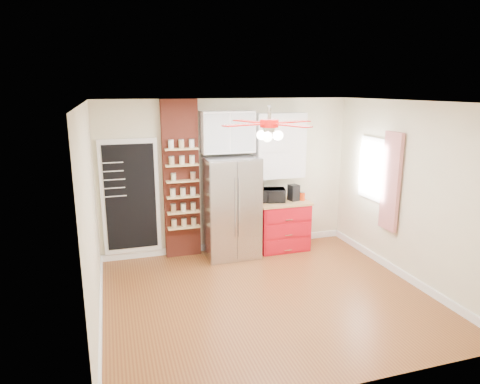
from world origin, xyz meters
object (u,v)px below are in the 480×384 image
object	(u,v)px
toaster_oven	(273,195)
red_cabinet	(282,225)
fridge	(231,207)
canister_left	(302,196)
ceiling_fan	(269,124)
pantry_jar_oats	(173,177)
coffee_maker	(294,193)

from	to	relation	value
toaster_oven	red_cabinet	bearing A→B (deg)	10.66
fridge	canister_left	distance (m)	1.33
canister_left	red_cabinet	bearing A→B (deg)	169.10
ceiling_fan	pantry_jar_oats	xyz separation A→B (m)	(-1.00, 1.79, -0.99)
ceiling_fan	coffee_maker	distance (m)	2.44
toaster_oven	canister_left	distance (m)	0.55
red_cabinet	pantry_jar_oats	distance (m)	2.16
toaster_oven	pantry_jar_oats	bearing A→B (deg)	-168.67
red_cabinet	toaster_oven	size ratio (longest dim) A/B	2.18
fridge	pantry_jar_oats	size ratio (longest dim) A/B	15.20
red_cabinet	toaster_oven	world-z (taller)	toaster_oven
ceiling_fan	canister_left	size ratio (longest dim) A/B	9.35
toaster_oven	canister_left	xyz separation A→B (m)	(0.54, -0.08, -0.04)
toaster_oven	pantry_jar_oats	world-z (taller)	pantry_jar_oats
coffee_maker	pantry_jar_oats	bearing A→B (deg)	165.38
fridge	pantry_jar_oats	world-z (taller)	fridge
fridge	canister_left	world-z (taller)	fridge
fridge	toaster_oven	distance (m)	0.80
fridge	canister_left	xyz separation A→B (m)	(1.33, -0.02, 0.10)
toaster_oven	pantry_jar_oats	distance (m)	1.79
pantry_jar_oats	red_cabinet	bearing A→B (deg)	-3.15
red_cabinet	coffee_maker	size ratio (longest dim) A/B	3.27
red_cabinet	toaster_oven	xyz separation A→B (m)	(-0.18, 0.01, 0.57)
coffee_maker	canister_left	size ratio (longest dim) A/B	1.92
red_cabinet	canister_left	bearing A→B (deg)	-10.90
ceiling_fan	pantry_jar_oats	distance (m)	2.27
coffee_maker	pantry_jar_oats	world-z (taller)	pantry_jar_oats
coffee_maker	canister_left	bearing A→B (deg)	-31.60
fridge	toaster_oven	xyz separation A→B (m)	(0.79, 0.06, 0.14)
ceiling_fan	red_cabinet	bearing A→B (deg)	61.29
red_cabinet	pantry_jar_oats	size ratio (longest dim) A/B	8.16
red_cabinet	toaster_oven	bearing A→B (deg)	176.25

